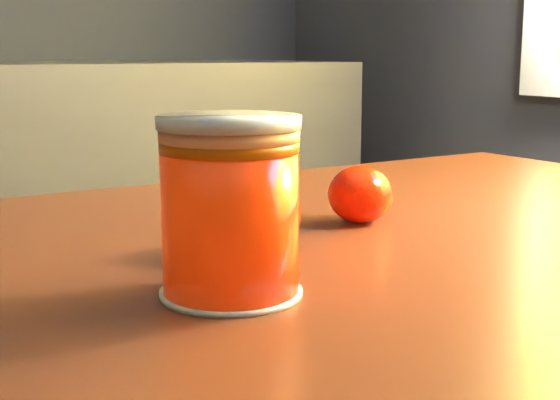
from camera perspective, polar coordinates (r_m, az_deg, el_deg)
table at (r=0.65m, az=5.94°, el=-11.88°), size 1.07×0.78×0.77m
juice_glass at (r=0.48m, az=-3.67°, el=-0.61°), size 0.09×0.09×0.11m
orange_front at (r=0.59m, az=-1.73°, el=-1.10°), size 0.08×0.08×0.06m
orange_back at (r=0.70m, az=5.89°, el=0.41°), size 0.08×0.08×0.05m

